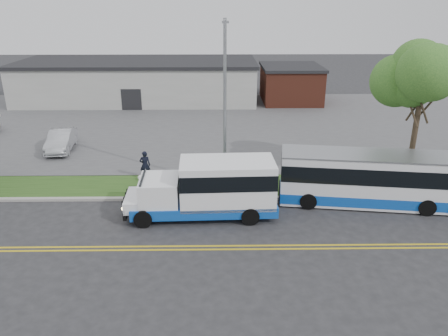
{
  "coord_description": "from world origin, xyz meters",
  "views": [
    {
      "loc": [
        2.6,
        -21.09,
        10.51
      ],
      "look_at": [
        2.94,
        1.86,
        1.6
      ],
      "focal_mm": 35.0,
      "sensor_mm": 36.0,
      "label": 1
    }
  ],
  "objects_px": {
    "streetlight_near": "(225,101)",
    "shuttle_bus": "(212,187)",
    "tree_east": "(423,82)",
    "transit_bus": "(377,179)",
    "pedestrian": "(145,165)",
    "parked_car_a": "(61,140)"
  },
  "relations": [
    {
      "from": "streetlight_near",
      "to": "transit_bus",
      "type": "xyz_separation_m",
      "value": [
        8.15,
        -2.27,
        -3.78
      ]
    },
    {
      "from": "shuttle_bus",
      "to": "pedestrian",
      "type": "distance_m",
      "value": 6.35
    },
    {
      "from": "transit_bus",
      "to": "parked_car_a",
      "type": "xyz_separation_m",
      "value": [
        -20.05,
        9.15,
        -0.61
      ]
    },
    {
      "from": "streetlight_near",
      "to": "parked_car_a",
      "type": "relative_size",
      "value": 2.11
    },
    {
      "from": "parked_car_a",
      "to": "pedestrian",
      "type": "bearing_deg",
      "value": -45.23
    },
    {
      "from": "tree_east",
      "to": "transit_bus",
      "type": "height_order",
      "value": "tree_east"
    },
    {
      "from": "parked_car_a",
      "to": "shuttle_bus",
      "type": "bearing_deg",
      "value": -49.32
    },
    {
      "from": "streetlight_near",
      "to": "shuttle_bus",
      "type": "height_order",
      "value": "streetlight_near"
    },
    {
      "from": "tree_east",
      "to": "streetlight_near",
      "type": "distance_m",
      "value": 11.05
    },
    {
      "from": "shuttle_bus",
      "to": "parked_car_a",
      "type": "relative_size",
      "value": 1.74
    },
    {
      "from": "shuttle_bus",
      "to": "parked_car_a",
      "type": "distance_m",
      "value": 15.27
    },
    {
      "from": "streetlight_near",
      "to": "shuttle_bus",
      "type": "bearing_deg",
      "value": -101.34
    },
    {
      "from": "pedestrian",
      "to": "transit_bus",
      "type": "bearing_deg",
      "value": 156.16
    },
    {
      "from": "tree_east",
      "to": "shuttle_bus",
      "type": "distance_m",
      "value": 13.12
    },
    {
      "from": "tree_east",
      "to": "pedestrian",
      "type": "xyz_separation_m",
      "value": [
        -15.88,
        1.0,
        -5.21
      ]
    },
    {
      "from": "tree_east",
      "to": "shuttle_bus",
      "type": "bearing_deg",
      "value": -162.28
    },
    {
      "from": "transit_bus",
      "to": "tree_east",
      "type": "bearing_deg",
      "value": 49.75
    },
    {
      "from": "transit_bus",
      "to": "parked_car_a",
      "type": "distance_m",
      "value": 22.05
    },
    {
      "from": "shuttle_bus",
      "to": "transit_bus",
      "type": "distance_m",
      "value": 8.92
    },
    {
      "from": "pedestrian",
      "to": "parked_car_a",
      "type": "relative_size",
      "value": 0.4
    },
    {
      "from": "pedestrian",
      "to": "tree_east",
      "type": "bearing_deg",
      "value": 167.77
    },
    {
      "from": "transit_bus",
      "to": "pedestrian",
      "type": "bearing_deg",
      "value": 172.83
    }
  ]
}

